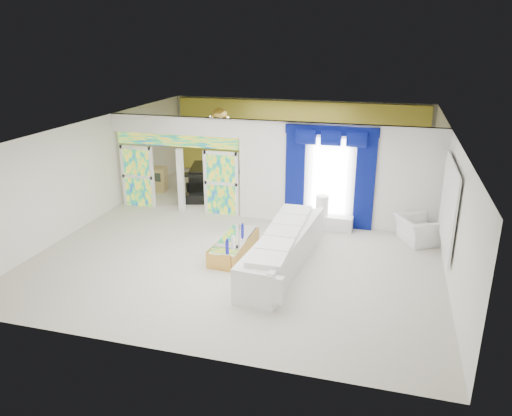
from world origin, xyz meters
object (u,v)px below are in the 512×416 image
(armchair, at_px, (418,230))
(grand_piano, at_px, (210,178))
(white_sofa, at_px, (284,251))
(coffee_table, at_px, (234,247))
(console_table, at_px, (332,222))

(armchair, bearing_deg, grand_piano, 38.93)
(white_sofa, bearing_deg, coffee_table, 172.81)
(white_sofa, bearing_deg, grand_piano, 131.15)
(armchair, bearing_deg, coffee_table, 87.10)
(coffee_table, xyz_separation_m, armchair, (4.52, 2.11, 0.14))
(coffee_table, height_order, grand_piano, grand_piano)
(white_sofa, bearing_deg, armchair, 42.59)
(white_sofa, relative_size, grand_piano, 2.46)
(white_sofa, xyz_separation_m, coffee_table, (-1.35, 0.30, -0.19))
(console_table, bearing_deg, grand_piano, 150.46)
(white_sofa, distance_m, armchair, 3.98)
(coffee_table, distance_m, armchair, 4.99)
(coffee_table, bearing_deg, console_table, 48.59)
(grand_piano, bearing_deg, armchair, -37.95)
(grand_piano, bearing_deg, white_sofa, -69.00)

